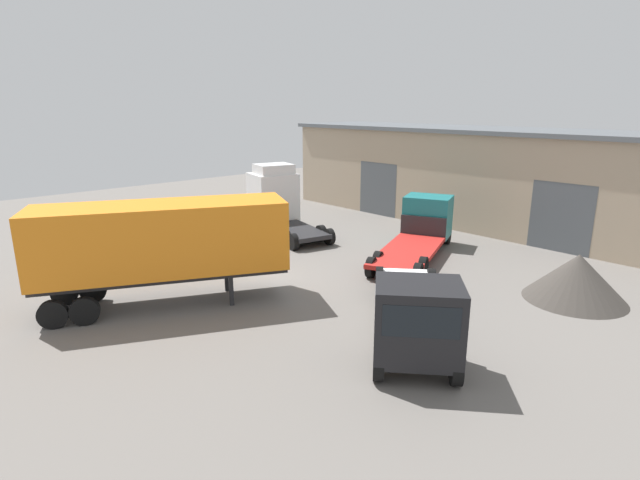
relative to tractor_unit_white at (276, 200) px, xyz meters
name	(u,v)px	position (x,y,z in m)	size (l,w,h in m)	color
ground_plane	(271,285)	(7.42, -6.12, -1.86)	(60.00, 60.00, 0.00)	slate
warehouse_building	(485,176)	(7.42, 11.04, 1.15)	(28.60, 6.82, 6.01)	tan
tractor_unit_white	(276,200)	(0.00, 0.00, 0.00)	(6.96, 3.94, 3.99)	silver
container_trailer_green	(161,241)	(6.39, -10.40, 0.65)	(6.24, 9.28, 3.93)	orange
flatbed_truck_black	(414,313)	(15.20, -6.57, -0.57)	(7.04, 7.67, 2.71)	black
flatbed_truck_teal	(422,226)	(8.54, 3.02, -0.60)	(5.39, 8.36, 2.66)	#197075
gravel_pile	(577,277)	(16.89, 1.60, -0.93)	(3.86, 3.86, 1.87)	#423D38
oil_drum	(178,243)	(0.07, -6.62, -1.42)	(0.58, 0.58, 0.88)	black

